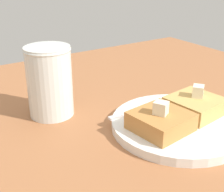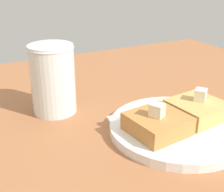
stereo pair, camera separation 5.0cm
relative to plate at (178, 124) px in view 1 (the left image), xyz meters
The scene contains 8 objects.
table_surface 4.11cm from the plate, 25.74° to the right, with size 93.64×93.64×1.85cm, color #A1633C.
plate is the anchor object (origin of this frame).
toast_slice_left 4.62cm from the plate, behind, with size 7.83×7.68×2.69cm, color tan.
toast_slice_middle 4.62cm from the plate, ahead, with size 7.83×7.68×2.69cm, color #BB7C3E.
butter_pat_primary 6.48cm from the plate, behind, with size 1.92×1.73×1.92cm, color #F3EACA.
butter_pat_secondary 6.19cm from the plate, ahead, with size 1.92×1.73×1.92cm, color #F2E8C9.
fork 6.13cm from the plate, 90.67° to the right, with size 16.02×2.23×0.36cm.
syrup_jar 22.04cm from the plate, 47.12° to the right, with size 7.77×7.77×12.00cm.
Camera 1 is at (29.22, 32.38, 26.57)cm, focal length 50.00 mm.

